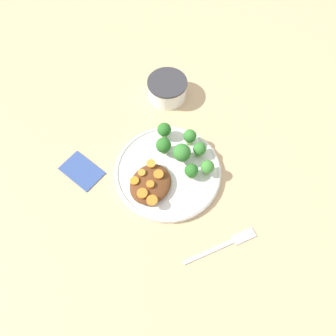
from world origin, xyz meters
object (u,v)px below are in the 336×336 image
at_px(plate, 168,172).
at_px(napkin, 82,171).
at_px(fork, 227,244).
at_px(dip_bowl, 167,88).

height_order(plate, napkin, plate).
bearing_deg(plate, fork, -24.28).
height_order(plate, dip_bowl, dip_bowl).
distance_m(fork, napkin, 0.41).
bearing_deg(plate, dip_bowl, 119.53).
xyz_separation_m(plate, napkin, (-0.20, -0.10, -0.01)).
bearing_deg(fork, plate, 103.31).
distance_m(plate, napkin, 0.22).
bearing_deg(plate, napkin, -152.69).
relative_size(dip_bowl, napkin, 0.97).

